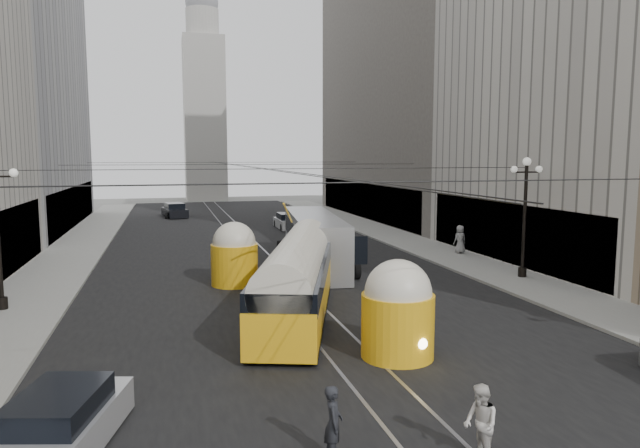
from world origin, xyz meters
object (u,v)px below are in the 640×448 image
pedestrian_crossing_b (481,424)px  streetcar (298,275)px  city_bus (314,238)px  pedestrian_crossing_a (333,423)px  pedestrian_sidewalk_right (460,239)px  sedan_silver (59,426)px

pedestrian_crossing_b → streetcar: bearing=-170.4°
streetcar → pedestrian_crossing_b: bearing=-84.5°
pedestrian_crossing_b → city_bus: bearing=179.0°
pedestrian_crossing_a → streetcar: bearing=5.9°
city_bus → pedestrian_sidewalk_right: city_bus is taller
streetcar → pedestrian_crossing_a: bearing=-99.1°
pedestrian_sidewalk_right → streetcar: bearing=30.2°
streetcar → pedestrian_sidewalk_right: bearing=38.8°
pedestrian_crossing_a → sedan_silver: bearing=87.6°
streetcar → pedestrian_sidewalk_right: (13.51, 10.87, -0.53)m
sedan_silver → pedestrian_crossing_a: bearing=-17.4°
pedestrian_sidewalk_right → sedan_silver: bearing=35.7°
city_bus → pedestrian_crossing_a: city_bus is taller
city_bus → sedan_silver: 22.40m
pedestrian_crossing_a → pedestrian_crossing_b: size_ratio=0.99×
sedan_silver → pedestrian_crossing_b: (8.86, -2.67, 0.21)m
streetcar → city_bus: streetcar is taller
sedan_silver → pedestrian_sidewalk_right: 29.62m
streetcar → city_bus: bearing=71.8°
city_bus → pedestrian_crossing_a: 21.99m
sedan_silver → pedestrian_sidewalk_right: pedestrian_sidewalk_right is taller
streetcar → pedestrian_crossing_b: 12.58m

